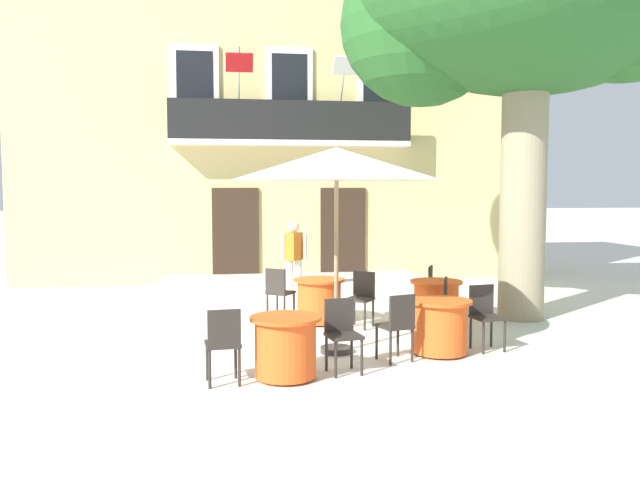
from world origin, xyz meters
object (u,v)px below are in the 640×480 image
(plane_tree, at_px, (522,0))
(cafe_chair_middle_0, at_px, (361,295))
(cafe_table_front, at_px, (286,347))
(cafe_chair_front_1, at_px, (223,340))
(pedestrian_near_entrance, at_px, (294,256))
(cafe_chair_near_tree_1, at_px, (398,322))
(cafe_chair_far_side_1, at_px, (439,302))
(cafe_umbrella, at_px, (336,165))
(cafe_table_near_tree, at_px, (440,326))
(cafe_chair_front_0, at_px, (342,330))
(cafe_table_middle, at_px, (319,300))
(cafe_chair_middle_1, at_px, (279,290))
(cafe_chair_near_tree_0, at_px, (485,312))
(cafe_chair_far_side_0, at_px, (436,288))
(cafe_table_far_side, at_px, (436,302))

(plane_tree, height_order, cafe_chair_middle_0, plane_tree)
(cafe_table_front, distance_m, cafe_chair_front_1, 0.77)
(pedestrian_near_entrance, bearing_deg, cafe_chair_near_tree_1, -80.81)
(cafe_chair_far_side_1, xyz_separation_m, cafe_umbrella, (-1.76, -0.80, 2.08))
(cafe_table_front, bearing_deg, pedestrian_near_entrance, 82.53)
(cafe_umbrella, bearing_deg, cafe_table_near_tree, -12.34)
(cafe_chair_front_0, bearing_deg, cafe_table_front, -164.25)
(cafe_table_near_tree, xyz_separation_m, cafe_chair_front_0, (-1.50, -0.64, 0.14))
(cafe_table_middle, height_order, cafe_chair_front_1, cafe_chair_front_1)
(cafe_table_near_tree, height_order, cafe_chair_front_0, cafe_chair_front_0)
(cafe_table_near_tree, bearing_deg, cafe_chair_middle_0, 109.38)
(cafe_chair_middle_1, distance_m, cafe_umbrella, 3.23)
(cafe_chair_middle_0, relative_size, cafe_chair_far_side_1, 1.00)
(cafe_chair_middle_1, xyz_separation_m, cafe_umbrella, (0.59, -2.39, 2.08))
(cafe_table_near_tree, xyz_separation_m, cafe_table_front, (-2.23, -0.85, 0.00))
(cafe_chair_near_tree_0, bearing_deg, cafe_umbrella, 176.93)
(plane_tree, relative_size, cafe_chair_far_side_0, 8.16)
(cafe_chair_middle_1, xyz_separation_m, pedestrian_near_entrance, (0.50, 2.00, 0.38))
(cafe_table_middle, relative_size, cafe_chair_middle_0, 0.95)
(plane_tree, xyz_separation_m, cafe_chair_far_side_0, (-1.35, 0.28, -4.96))
(cafe_table_near_tree, xyz_separation_m, cafe_chair_middle_1, (-2.00, 2.70, 0.14))
(cafe_chair_near_tree_1, distance_m, cafe_chair_front_1, 2.38)
(cafe_chair_near_tree_0, xyz_separation_m, cafe_chair_far_side_1, (-0.38, 0.91, 0.00))
(cafe_chair_front_0, bearing_deg, plane_tree, 38.50)
(plane_tree, xyz_separation_m, cafe_chair_middle_0, (-2.84, -0.31, -4.96))
(cafe_table_far_side, bearing_deg, cafe_table_near_tree, -106.97)
(cafe_table_middle, height_order, cafe_chair_middle_1, cafe_chair_middle_1)
(cafe_chair_front_0, relative_size, pedestrian_near_entrance, 0.56)
(cafe_table_near_tree, bearing_deg, cafe_chair_middle_1, 126.46)
(cafe_table_front, relative_size, cafe_chair_far_side_1, 0.95)
(cafe_chair_middle_0, bearing_deg, cafe_table_front, -118.77)
(cafe_chair_near_tree_0, bearing_deg, cafe_chair_middle_1, 137.36)
(plane_tree, distance_m, cafe_umbrella, 4.97)
(plane_tree, distance_m, cafe_chair_near_tree_1, 6.27)
(plane_tree, distance_m, cafe_chair_middle_0, 5.72)
(cafe_chair_far_side_1, distance_m, cafe_umbrella, 2.84)
(plane_tree, distance_m, cafe_chair_front_1, 7.83)
(cafe_chair_middle_1, height_order, pedestrian_near_entrance, pedestrian_near_entrance)
(cafe_table_middle, bearing_deg, cafe_chair_front_1, -115.99)
(cafe_table_front, xyz_separation_m, cafe_chair_far_side_0, (3.02, 3.39, 0.14))
(cafe_chair_near_tree_0, relative_size, cafe_chair_middle_0, 1.00)
(cafe_chair_near_tree_1, distance_m, cafe_umbrella, 2.28)
(cafe_table_near_tree, height_order, pedestrian_near_entrance, pedestrian_near_entrance)
(cafe_umbrella, distance_m, pedestrian_near_entrance, 4.71)
(cafe_chair_far_side_0, bearing_deg, cafe_chair_near_tree_1, -117.57)
(cafe_chair_middle_0, distance_m, cafe_table_front, 3.20)
(cafe_chair_near_tree_1, bearing_deg, cafe_table_far_side, 59.72)
(cafe_chair_front_1, height_order, cafe_chair_far_side_0, same)
(cafe_chair_middle_0, bearing_deg, cafe_table_far_side, -5.74)
(cafe_table_middle, bearing_deg, cafe_chair_middle_0, -30.35)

